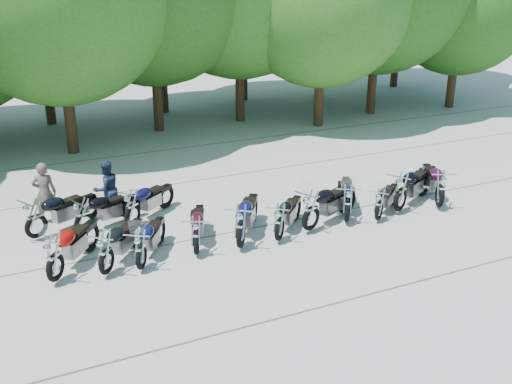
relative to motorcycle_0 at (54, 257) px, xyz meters
name	(u,v)px	position (x,y,z in m)	size (l,w,h in m)	color
ground	(280,248)	(5.67, -0.61, -0.69)	(90.00, 90.00, 0.00)	#A29F93
tree_11	(37,3)	(1.90, 15.82, 4.80)	(7.56, 7.56, 9.28)	#3A2614
motorcycle_0	(54,257)	(0.00, 0.00, 0.00)	(0.75, 2.45, 1.39)	#970B05
motorcycle_1	(106,252)	(1.17, -0.16, -0.04)	(0.70, 2.31, 1.31)	black
motorcycle_2	(141,248)	(2.00, -0.26, -0.08)	(0.66, 2.18, 1.23)	black
motorcycle_3	(196,234)	(3.51, -0.07, -0.07)	(0.67, 2.20, 1.24)	#370716
motorcycle_4	(241,225)	(4.71, -0.21, 0.02)	(0.77, 2.52, 1.43)	#0F0C38
motorcycle_5	(280,221)	(5.84, -0.25, -0.07)	(0.67, 2.20, 1.25)	black
motorcycle_6	(311,209)	(6.93, -0.05, 0.02)	(0.76, 2.51, 1.42)	black
motorcycle_7	(347,202)	(8.19, 0.02, -0.01)	(0.73, 2.40, 1.36)	black
motorcycle_8	(380,204)	(9.12, -0.25, -0.12)	(0.62, 2.04, 1.15)	black
motorcycle_9	(401,191)	(10.09, 0.02, 0.03)	(0.78, 2.56, 1.45)	black
motorcycle_10	(440,187)	(11.40, -0.23, 0.02)	(0.76, 2.51, 1.42)	#370724
motorcycle_11	(35,217)	(-0.14, 2.69, -0.01)	(0.73, 2.41, 1.36)	black
motorcycle_12	(83,214)	(1.11, 2.48, -0.07)	(0.67, 2.19, 1.24)	black
motorcycle_13	(132,206)	(2.47, 2.46, -0.06)	(0.69, 2.25, 1.27)	black
rider_0	(45,193)	(0.27, 3.84, 0.23)	(0.67, 0.44, 1.84)	brown
rider_1	(107,189)	(1.99, 3.51, 0.19)	(0.86, 0.67, 1.77)	#1F2A41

